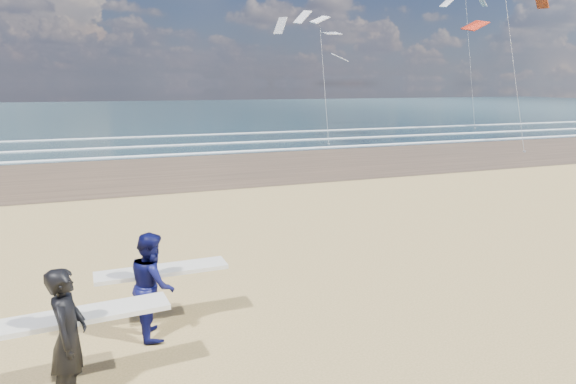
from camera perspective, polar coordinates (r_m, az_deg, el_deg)
name	(u,v)px	position (r m, az deg, el deg)	size (l,w,h in m)	color
wet_sand_strip	(460,152)	(33.08, 18.62, 4.22)	(220.00, 12.00, 0.01)	#493827
ocean	(233,110)	(82.11, -6.15, 9.03)	(220.00, 100.00, 0.02)	#193037
foam_breakers	(376,136)	(41.31, 9.72, 6.16)	(220.00, 11.70, 0.05)	white
surfer_near	(71,335)	(7.36, -23.00, -14.38)	(2.23, 1.07, 1.87)	black
surfer_far	(153,284)	(8.82, -14.74, -9.81)	(2.21, 1.06, 1.76)	#0C0F48
kite_0	(510,39)	(36.62, 23.48, 15.30)	(6.70, 4.84, 11.77)	slate
kite_1	(323,62)	(37.80, 3.88, 14.18)	(6.12, 4.77, 9.86)	slate
kite_5	(469,47)	(53.23, 19.47, 14.92)	(5.08, 4.66, 14.17)	slate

